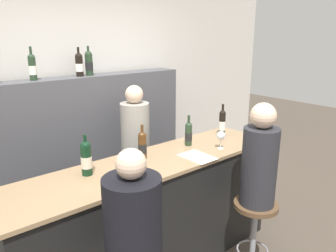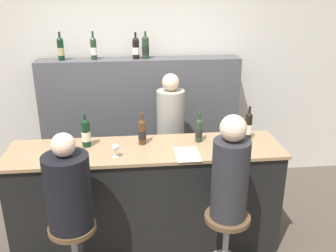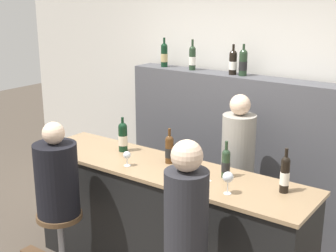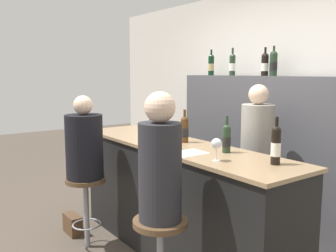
% 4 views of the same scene
% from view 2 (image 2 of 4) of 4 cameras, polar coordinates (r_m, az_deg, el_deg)
% --- Properties ---
extents(wall_back, '(6.40, 0.05, 2.60)m').
position_cam_2_polar(wall_back, '(4.67, -4.37, 6.79)').
color(wall_back, beige).
rests_on(wall_back, ground_plane).
extents(bar_counter, '(2.51, 0.63, 1.03)m').
position_cam_2_polar(bar_counter, '(3.66, -3.24, -10.75)').
color(bar_counter, black).
rests_on(bar_counter, ground_plane).
extents(back_bar_cabinet, '(2.35, 0.28, 1.63)m').
position_cam_2_polar(back_bar_cabinet, '(4.60, -4.11, 0.21)').
color(back_bar_cabinet, '#4C4C51').
rests_on(back_bar_cabinet, ground_plane).
extents(wine_bottle_counter_0, '(0.08, 0.08, 0.31)m').
position_cam_2_polar(wine_bottle_counter_0, '(3.49, -12.42, -0.99)').
color(wine_bottle_counter_0, black).
rests_on(wine_bottle_counter_0, bar_counter).
extents(wine_bottle_counter_1, '(0.07, 0.07, 0.30)m').
position_cam_2_polar(wine_bottle_counter_1, '(3.47, -3.97, -0.87)').
color(wine_bottle_counter_1, '#4C2D14').
rests_on(wine_bottle_counter_1, bar_counter).
extents(wine_bottle_counter_2, '(0.07, 0.07, 0.29)m').
position_cam_2_polar(wine_bottle_counter_2, '(3.53, 4.75, -0.60)').
color(wine_bottle_counter_2, '#233823').
rests_on(wine_bottle_counter_2, bar_counter).
extents(wine_bottle_counter_3, '(0.07, 0.07, 0.33)m').
position_cam_2_polar(wine_bottle_counter_3, '(3.63, 12.16, 0.03)').
color(wine_bottle_counter_3, black).
rests_on(wine_bottle_counter_3, bar_counter).
extents(wine_bottle_backbar_0, '(0.07, 0.07, 0.31)m').
position_cam_2_polar(wine_bottle_backbar_0, '(4.42, -16.04, 11.28)').
color(wine_bottle_backbar_0, black).
rests_on(wine_bottle_backbar_0, back_bar_cabinet).
extents(wine_bottle_backbar_1, '(0.07, 0.07, 0.32)m').
position_cam_2_polar(wine_bottle_backbar_1, '(4.37, -11.28, 11.55)').
color(wine_bottle_backbar_1, '#233823').
rests_on(wine_bottle_backbar_1, back_bar_cabinet).
extents(wine_bottle_backbar_2, '(0.08, 0.08, 0.30)m').
position_cam_2_polar(wine_bottle_backbar_2, '(4.36, -4.93, 11.77)').
color(wine_bottle_backbar_2, black).
rests_on(wine_bottle_backbar_2, back_bar_cabinet).
extents(wine_bottle_backbar_3, '(0.08, 0.08, 0.31)m').
position_cam_2_polar(wine_bottle_backbar_3, '(4.36, -3.45, 11.91)').
color(wine_bottle_backbar_3, '#233823').
rests_on(wine_bottle_backbar_3, back_bar_cabinet).
extents(wine_glass_0, '(0.06, 0.06, 0.13)m').
position_cam_2_polar(wine_glass_0, '(3.24, -8.03, -3.29)').
color(wine_glass_0, silver).
rests_on(wine_glass_0, bar_counter).
extents(wine_glass_1, '(0.08, 0.08, 0.17)m').
position_cam_2_polar(wine_glass_1, '(3.32, 8.33, -2.05)').
color(wine_glass_1, silver).
rests_on(wine_glass_1, bar_counter).
extents(tasting_menu, '(0.21, 0.30, 0.00)m').
position_cam_2_polar(tasting_menu, '(3.30, 2.97, -4.34)').
color(tasting_menu, white).
rests_on(tasting_menu, bar_counter).
extents(bar_stool_left, '(0.37, 0.37, 0.68)m').
position_cam_2_polar(bar_stool_left, '(3.18, -14.16, -16.64)').
color(bar_stool_left, gray).
rests_on(bar_stool_left, ground_plane).
extents(guest_seated_left, '(0.34, 0.34, 0.77)m').
position_cam_2_polar(guest_seated_left, '(2.92, -14.99, -9.21)').
color(guest_seated_left, black).
rests_on(guest_seated_left, bar_stool_left).
extents(bar_stool_right, '(0.37, 0.37, 0.68)m').
position_cam_2_polar(bar_stool_right, '(3.23, 8.89, -15.49)').
color(bar_stool_right, gray).
rests_on(bar_stool_right, ground_plane).
extents(guest_seated_right, '(0.29, 0.29, 0.86)m').
position_cam_2_polar(guest_seated_right, '(2.95, 9.48, -7.09)').
color(guest_seated_right, '#28282D').
rests_on(guest_seated_right, bar_stool_right).
extents(bartender, '(0.30, 0.30, 1.56)m').
position_cam_2_polar(bartender, '(4.21, 0.38, -3.12)').
color(bartender, gray).
rests_on(bartender, ground_plane).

